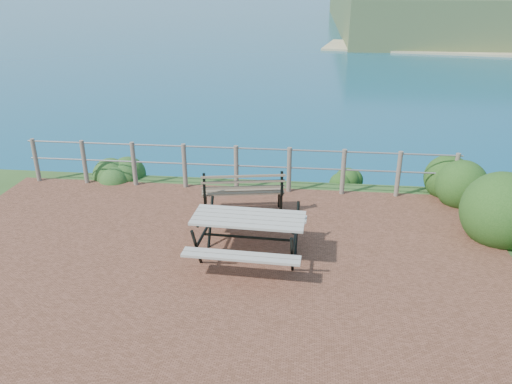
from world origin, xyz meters
TOP-DOWN VIEW (x-y plane):
  - ground at (0.00, 0.00)m, footprint 10.00×7.00m
  - safety_railing at (0.00, 3.35)m, footprint 9.40×0.10m
  - picnic_table at (0.64, 0.42)m, footprint 1.83×1.56m
  - park_bench at (0.29, 2.23)m, footprint 1.65×0.69m
  - shrub_right_edge at (4.80, 3.24)m, footprint 1.25×1.25m
  - shrub_lip_west at (-2.83, 3.78)m, footprint 0.88×0.88m
  - shrub_lip_east at (2.45, 4.30)m, footprint 0.66×0.66m

SIDE VIEW (x-z plane):
  - ground at x=0.00m, z-range -0.06..0.06m
  - shrub_right_edge at x=4.80m, z-range -0.89..0.89m
  - shrub_lip_west at x=-2.83m, z-range -0.33..0.33m
  - shrub_lip_east at x=2.45m, z-range -0.18..0.18m
  - picnic_table at x=0.64m, z-range 0.11..0.87m
  - safety_railing at x=0.00m, z-range 0.07..1.07m
  - park_bench at x=0.29m, z-range 0.14..1.05m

